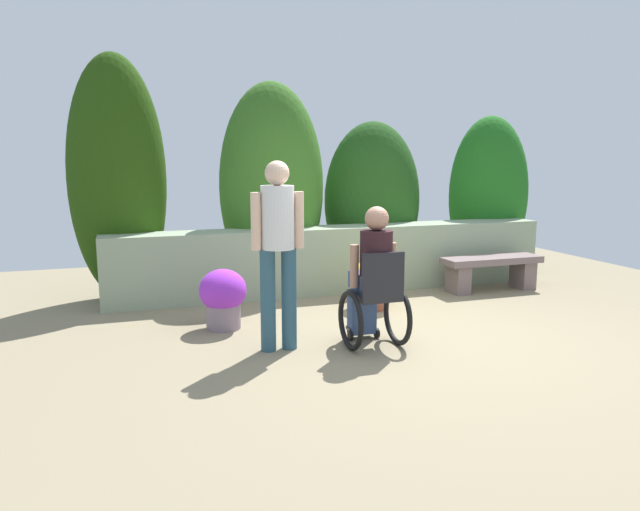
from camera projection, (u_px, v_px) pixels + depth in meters
ground_plane at (412, 337)px, 5.86m from camera, size 10.15×10.15×0.00m
stone_retaining_wall at (337, 259)px, 7.82m from camera, size 5.93×0.51×0.86m
hedge_backdrop at (321, 191)px, 8.19m from camera, size 6.66×1.21×3.01m
stone_bench at (491, 269)px, 7.87m from camera, size 1.37×0.39×0.46m
person_in_wheelchair at (373, 282)px, 5.49m from camera, size 0.53×0.66×1.33m
person_standing_companion at (278, 242)px, 5.32m from camera, size 0.49×0.30×1.74m
flower_pot_purple_near at (373, 283)px, 6.94m from camera, size 0.54×0.54×0.58m
flower_pot_terracotta_by_wall at (223, 297)px, 6.11m from camera, size 0.49×0.49×0.63m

